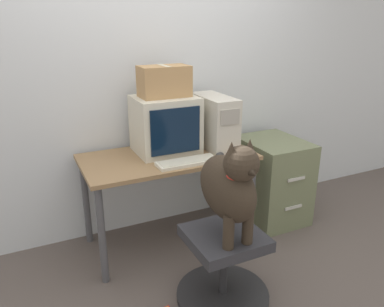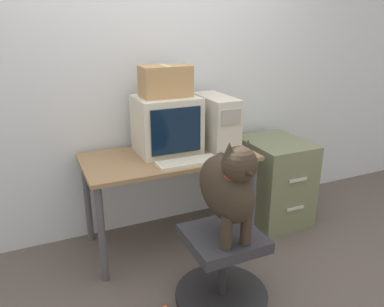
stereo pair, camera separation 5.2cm
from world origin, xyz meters
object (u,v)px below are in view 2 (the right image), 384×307
(keyboard, at_px, (188,162))
(cardboard_box, at_px, (165,81))
(dog, at_px, (228,186))
(pc_tower, at_px, (215,122))
(filing_cabinet, at_px, (274,180))
(office_chair, at_px, (222,268))
(crt_monitor, at_px, (167,125))

(keyboard, relative_size, cardboard_box, 1.22)
(keyboard, xyz_separation_m, dog, (-0.00, -0.57, 0.05))
(pc_tower, xyz_separation_m, filing_cabinet, (0.56, -0.06, -0.58))
(office_chair, height_order, cardboard_box, cardboard_box)
(crt_monitor, xyz_separation_m, office_chair, (0.04, -0.85, -0.73))
(crt_monitor, distance_m, dog, 0.90)
(dog, relative_size, cardboard_box, 1.74)
(filing_cabinet, relative_size, cardboard_box, 2.01)
(pc_tower, distance_m, office_chair, 1.13)
(office_chair, bearing_deg, dog, -90.00)
(crt_monitor, xyz_separation_m, cardboard_box, (0.00, 0.00, 0.32))
(office_chair, xyz_separation_m, cardboard_box, (-0.04, 0.85, 1.05))
(filing_cabinet, xyz_separation_m, cardboard_box, (-0.95, 0.11, 0.91))
(office_chair, distance_m, cardboard_box, 1.35)
(office_chair, relative_size, cardboard_box, 1.65)
(dog, xyz_separation_m, cardboard_box, (-0.04, 0.89, 0.47))
(filing_cabinet, bearing_deg, dog, -139.57)
(crt_monitor, xyz_separation_m, filing_cabinet, (0.95, -0.10, -0.59))
(filing_cabinet, bearing_deg, pc_tower, 174.25)
(filing_cabinet, bearing_deg, crt_monitor, 173.74)
(crt_monitor, height_order, filing_cabinet, crt_monitor)
(cardboard_box, bearing_deg, crt_monitor, -90.00)
(pc_tower, xyz_separation_m, cardboard_box, (-0.39, 0.05, 0.33))
(pc_tower, relative_size, keyboard, 1.10)
(keyboard, height_order, office_chair, keyboard)
(crt_monitor, relative_size, keyboard, 1.04)
(pc_tower, distance_m, filing_cabinet, 0.81)
(dog, xyz_separation_m, filing_cabinet, (0.92, 0.78, -0.44))
(keyboard, distance_m, filing_cabinet, 1.02)
(filing_cabinet, height_order, cardboard_box, cardboard_box)
(office_chair, bearing_deg, filing_cabinet, 39.07)
(crt_monitor, relative_size, pc_tower, 0.94)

